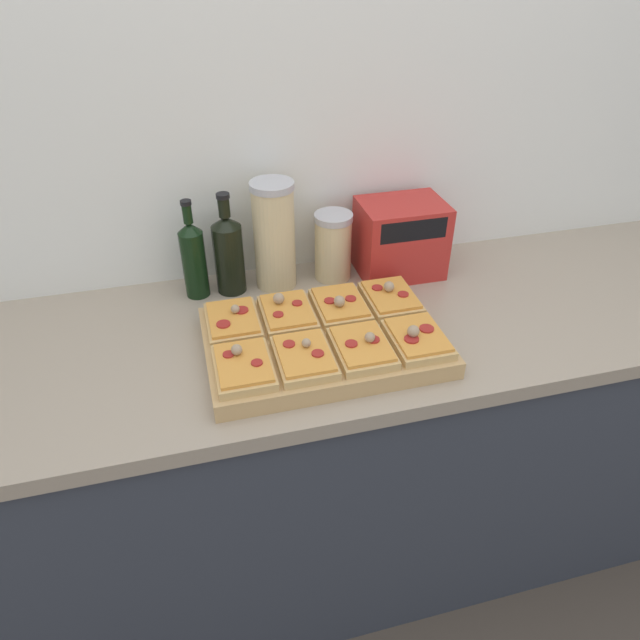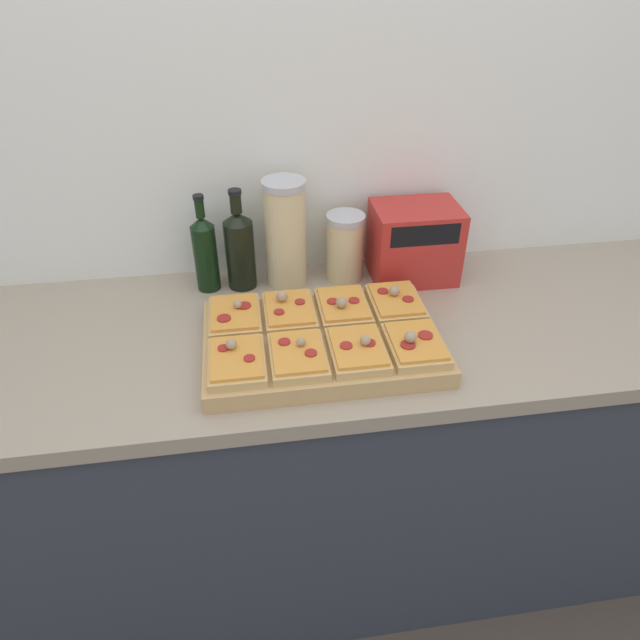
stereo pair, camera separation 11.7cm
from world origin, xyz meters
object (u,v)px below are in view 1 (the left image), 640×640
grain_jar_tall (274,235)px  olive_oil_bottle (194,258)px  grain_jar_short (333,246)px  cutting_board (323,342)px  toaster_oven (400,238)px  wine_bottle (229,253)px

grain_jar_tall → olive_oil_bottle: bearing=180.0°
grain_jar_tall → grain_jar_short: 0.17m
cutting_board → grain_jar_short: bearing=70.6°
grain_jar_tall → toaster_oven: grain_jar_tall is taller
cutting_board → grain_jar_short: size_ratio=2.86×
grain_jar_tall → grain_jar_short: (0.16, 0.00, -0.05)m
olive_oil_bottle → grain_jar_short: olive_oil_bottle is taller
olive_oil_bottle → grain_jar_short: bearing=0.0°
cutting_board → wine_bottle: 0.38m
cutting_board → wine_bottle: bearing=118.4°
grain_jar_short → grain_jar_tall: bearing=180.0°
cutting_board → wine_bottle: (-0.17, 0.32, 0.09)m
grain_jar_short → toaster_oven: (0.19, -0.02, 0.01)m
olive_oil_bottle → wine_bottle: wine_bottle is taller
olive_oil_bottle → toaster_oven: bearing=-1.9°
olive_oil_bottle → toaster_oven: olive_oil_bottle is taller
olive_oil_bottle → wine_bottle: size_ratio=0.97×
cutting_board → wine_bottle: wine_bottle is taller
cutting_board → grain_jar_tall: (-0.05, 0.32, 0.13)m
grain_jar_short → olive_oil_bottle: bearing=180.0°
wine_bottle → grain_jar_short: bearing=0.0°
olive_oil_bottle → toaster_oven: size_ratio=1.06×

